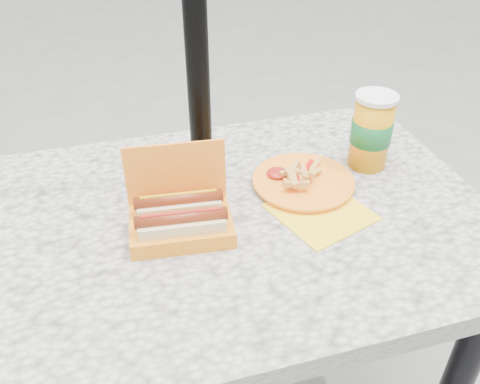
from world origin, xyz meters
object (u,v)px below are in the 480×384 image
object	(u,v)px
fries_plate	(303,183)
soda_cup	(371,131)
umbrella_pole	(196,33)
hotdog_box	(181,217)

from	to	relation	value
fries_plate	soda_cup	xyz separation A→B (m)	(0.19, 0.05, 0.08)
umbrella_pole	fries_plate	world-z (taller)	umbrella_pole
umbrella_pole	hotdog_box	distance (m)	0.38
umbrella_pole	hotdog_box	bearing A→B (deg)	-115.18
fries_plate	soda_cup	world-z (taller)	soda_cup
hotdog_box	soda_cup	size ratio (longest dim) A/B	1.18
hotdog_box	soda_cup	xyz separation A→B (m)	(0.50, 0.13, 0.06)
hotdog_box	soda_cup	distance (m)	0.52
hotdog_box	fries_plate	size ratio (longest dim) A/B	0.64
umbrella_pole	soda_cup	bearing A→B (deg)	-8.41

